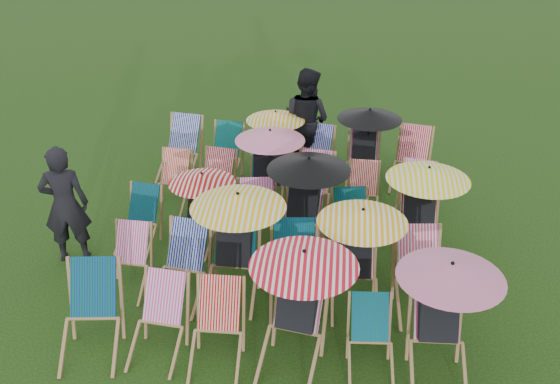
# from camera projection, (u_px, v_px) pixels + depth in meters

# --- Properties ---
(ground) EXTENTS (100.00, 100.00, 0.00)m
(ground) POSITION_uv_depth(u_px,v_px,m) (278.00, 252.00, 9.25)
(ground) COLOR black
(ground) RESTS_ON ground
(deckchair_0) EXTENTS (0.79, 1.01, 1.02)m
(deckchair_0) POSITION_uv_depth(u_px,v_px,m) (90.00, 316.00, 7.19)
(deckchair_0) COLOR #A3794C
(deckchair_0) RESTS_ON ground
(deckchair_1) EXTENTS (0.69, 0.89, 0.90)m
(deckchair_1) POSITION_uv_depth(u_px,v_px,m) (158.00, 322.00, 7.19)
(deckchair_1) COLOR #A3794C
(deckchair_1) RESTS_ON ground
(deckchair_2) EXTENTS (0.61, 0.86, 0.92)m
(deckchair_2) POSITION_uv_depth(u_px,v_px,m) (217.00, 329.00, 7.06)
(deckchair_2) COLOR #A3794C
(deckchair_2) RESTS_ON ground
(deckchair_3) EXTENTS (1.21, 1.30, 1.44)m
(deckchair_3) POSITION_uv_depth(u_px,v_px,m) (296.00, 307.00, 6.94)
(deckchair_3) COLOR #A3794C
(deckchair_3) RESTS_ON ground
(deckchair_4) EXTENTS (0.59, 0.78, 0.81)m
(deckchair_4) POSITION_uv_depth(u_px,v_px,m) (371.00, 341.00, 6.97)
(deckchair_4) COLOR #A3794C
(deckchair_4) RESTS_ON ground
(deckchair_5) EXTENTS (1.17, 1.23, 1.39)m
(deckchair_5) POSITION_uv_depth(u_px,v_px,m) (442.00, 318.00, 6.81)
(deckchair_5) COLOR #A3794C
(deckchair_5) RESTS_ON ground
(deckchair_6) EXTENTS (0.59, 0.80, 0.84)m
(deckchair_6) POSITION_uv_depth(u_px,v_px,m) (127.00, 262.00, 8.30)
(deckchair_6) COLOR #A3794C
(deckchair_6) RESTS_ON ground
(deckchair_7) EXTENTS (0.76, 0.97, 0.97)m
(deckchair_7) POSITION_uv_depth(u_px,v_px,m) (181.00, 267.00, 8.09)
(deckchair_7) COLOR #A3794C
(deckchair_7) RESTS_ON ground
(deckchair_8) EXTENTS (1.23, 1.28, 1.46)m
(deckchair_8) POSITION_uv_depth(u_px,v_px,m) (234.00, 244.00, 8.03)
(deckchair_8) COLOR #A3794C
(deckchair_8) RESTS_ON ground
(deckchair_9) EXTENTS (0.76, 1.00, 1.02)m
(deckchair_9) POSITION_uv_depth(u_px,v_px,m) (294.00, 270.00, 7.98)
(deckchair_9) COLOR #A3794C
(deckchair_9) RESTS_ON ground
(deckchair_10) EXTENTS (1.14, 1.20, 1.35)m
(deckchair_10) POSITION_uv_depth(u_px,v_px,m) (357.00, 257.00, 7.87)
(deckchair_10) COLOR #A3794C
(deckchair_10) RESTS_ON ground
(deckchair_11) EXTENTS (0.77, 0.99, 1.01)m
(deckchair_11) POSITION_uv_depth(u_px,v_px,m) (421.00, 276.00, 7.88)
(deckchair_11) COLOR #A3794C
(deckchair_11) RESTS_ON ground
(deckchair_12) EXTENTS (0.66, 0.85, 0.85)m
(deckchair_12) POSITION_uv_depth(u_px,v_px,m) (138.00, 220.00, 9.24)
(deckchair_12) COLOR #A3794C
(deckchair_12) RESTS_ON ground
(deckchair_13) EXTENTS (0.97, 1.04, 1.16)m
(deckchair_13) POSITION_uv_depth(u_px,v_px,m) (199.00, 209.00, 9.15)
(deckchair_13) COLOR #A3794C
(deckchair_13) RESTS_ON ground
(deckchair_14) EXTENTS (0.76, 0.97, 0.97)m
(deckchair_14) POSITION_uv_depth(u_px,v_px,m) (258.00, 220.00, 9.12)
(deckchair_14) COLOR #A3794C
(deckchair_14) RESTS_ON ground
(deckchair_15) EXTENTS (1.20, 1.28, 1.43)m
(deckchair_15) POSITION_uv_depth(u_px,v_px,m) (303.00, 203.00, 9.02)
(deckchair_15) COLOR #A3794C
(deckchair_15) RESTS_ON ground
(deckchair_16) EXTENTS (0.74, 0.93, 0.91)m
(deckchair_16) POSITION_uv_depth(u_px,v_px,m) (353.00, 227.00, 9.00)
(deckchair_16) COLOR #A3794C
(deckchair_16) RESTS_ON ground
(deckchair_17) EXTENTS (1.17, 1.22, 1.39)m
(deckchair_17) POSITION_uv_depth(u_px,v_px,m) (422.00, 212.00, 8.82)
(deckchair_17) COLOR #A3794C
(deckchair_17) RESTS_ON ground
(deckchair_18) EXTENTS (0.66, 0.86, 0.87)m
(deckchair_18) POSITION_uv_depth(u_px,v_px,m) (171.00, 182.00, 10.28)
(deckchair_18) COLOR #A3794C
(deckchair_18) RESTS_ON ground
(deckchair_19) EXTENTS (0.73, 0.92, 0.91)m
(deckchair_19) POSITION_uv_depth(u_px,v_px,m) (214.00, 183.00, 10.20)
(deckchair_19) COLOR #A3794C
(deckchair_19) RESTS_ON ground
(deckchair_20) EXTENTS (1.13, 1.17, 1.34)m
(deckchair_20) POSITION_uv_depth(u_px,v_px,m) (267.00, 169.00, 10.10)
(deckchair_20) COLOR #A3794C
(deckchair_20) RESTS_ON ground
(deckchair_21) EXTENTS (0.81, 1.01, 0.99)m
(deckchair_21) POSITION_uv_depth(u_px,v_px,m) (311.00, 188.00, 9.96)
(deckchair_21) COLOR #A3794C
(deckchair_21) RESTS_ON ground
(deckchair_22) EXTENTS (0.58, 0.79, 0.82)m
(deckchair_22) POSITION_uv_depth(u_px,v_px,m) (363.00, 192.00, 10.00)
(deckchair_22) COLOR #A3794C
(deckchair_22) RESTS_ON ground
(deckchair_23) EXTENTS (0.72, 0.90, 0.88)m
(deckchair_23) POSITION_uv_depth(u_px,v_px,m) (415.00, 194.00, 9.90)
(deckchair_23) COLOR #A3794C
(deckchair_23) RESTS_ON ground
(deckchair_24) EXTENTS (0.81, 1.03, 1.02)m
(deckchair_24) POSITION_uv_depth(u_px,v_px,m) (179.00, 149.00, 11.24)
(deckchair_24) COLOR #A3794C
(deckchair_24) RESTS_ON ground
(deckchair_25) EXTENTS (0.74, 0.94, 0.94)m
(deckchair_25) POSITION_uv_depth(u_px,v_px,m) (223.00, 154.00, 11.16)
(deckchair_25) COLOR #A3794C
(deckchair_25) RESTS_ON ground
(deckchair_26) EXTENTS (1.04, 1.11, 1.23)m
(deckchair_26) POSITION_uv_depth(u_px,v_px,m) (273.00, 144.00, 11.07)
(deckchair_26) COLOR #A3794C
(deckchair_26) RESTS_ON ground
(deckchair_27) EXTENTS (0.78, 0.97, 0.95)m
(deckchair_27) POSITION_uv_depth(u_px,v_px,m) (314.00, 157.00, 11.03)
(deckchair_27) COLOR #A3794C
(deckchair_27) RESTS_ON ground
(deckchair_28) EXTENTS (1.12, 1.17, 1.33)m
(deckchair_28) POSITION_uv_depth(u_px,v_px,m) (365.00, 145.00, 10.91)
(deckchair_28) COLOR #A3794C
(deckchair_28) RESTS_ON ground
(deckchair_29) EXTENTS (0.82, 1.02, 0.98)m
(deckchair_29) POSITION_uv_depth(u_px,v_px,m) (412.00, 160.00, 10.89)
(deckchair_29) COLOR #A3794C
(deckchair_29) RESTS_ON ground
(person_left) EXTENTS (0.74, 0.58, 1.78)m
(person_left) POSITION_uv_depth(u_px,v_px,m) (65.00, 205.00, 8.69)
(person_left) COLOR black
(person_left) RESTS_ON ground
(person_rear) EXTENTS (1.17, 1.10, 1.92)m
(person_rear) POSITION_uv_depth(u_px,v_px,m) (306.00, 120.00, 11.28)
(person_rear) COLOR black
(person_rear) RESTS_ON ground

